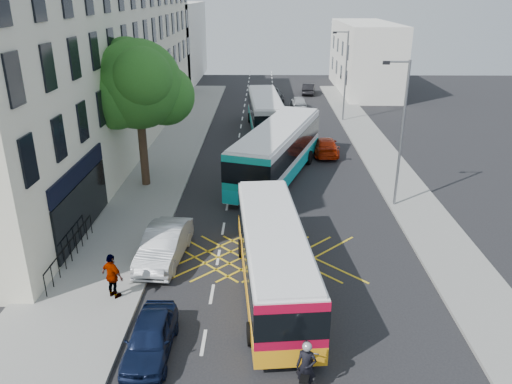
{
  "coord_description": "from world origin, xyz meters",
  "views": [
    {
      "loc": [
        -1.15,
        -14.14,
        11.39
      ],
      "look_at": [
        -1.5,
        8.63,
        2.2
      ],
      "focal_mm": 35.0,
      "sensor_mm": 36.0,
      "label": 1
    }
  ],
  "objects_px": {
    "red_hatchback": "(325,146)",
    "parked_car_silver": "(164,245)",
    "street_tree": "(137,85)",
    "bus_mid": "(277,151)",
    "lamp_near": "(401,127)",
    "pedestrian_far": "(113,276)",
    "bus_far": "(265,112)",
    "bus_near": "(273,256)",
    "distant_car_grey": "(271,94)",
    "lamp_far": "(345,72)",
    "distant_car_dark": "(309,89)",
    "parked_car_blue": "(150,338)",
    "distant_car_silver": "(298,102)",
    "motorbike": "(306,369)"
  },
  "relations": [
    {
      "from": "lamp_far",
      "to": "parked_car_silver",
      "type": "relative_size",
      "value": 1.71
    },
    {
      "from": "bus_mid",
      "to": "distant_car_dark",
      "type": "height_order",
      "value": "bus_mid"
    },
    {
      "from": "street_tree",
      "to": "motorbike",
      "type": "height_order",
      "value": "street_tree"
    },
    {
      "from": "red_hatchback",
      "to": "parked_car_silver",
      "type": "bearing_deg",
      "value": 61.35
    },
    {
      "from": "street_tree",
      "to": "motorbike",
      "type": "xyz_separation_m",
      "value": [
        8.68,
        -17.23,
        -5.41
      ]
    },
    {
      "from": "parked_car_blue",
      "to": "red_hatchback",
      "type": "relative_size",
      "value": 0.84
    },
    {
      "from": "bus_mid",
      "to": "bus_far",
      "type": "relative_size",
      "value": 1.13
    },
    {
      "from": "bus_mid",
      "to": "motorbike",
      "type": "bearing_deg",
      "value": -70.9
    },
    {
      "from": "red_hatchback",
      "to": "parked_car_blue",
      "type": "bearing_deg",
      "value": 70.26
    },
    {
      "from": "bus_far",
      "to": "distant_car_silver",
      "type": "relative_size",
      "value": 3.05
    },
    {
      "from": "motorbike",
      "to": "red_hatchback",
      "type": "xyz_separation_m",
      "value": [
        3.31,
        24.08,
        -0.24
      ]
    },
    {
      "from": "street_tree",
      "to": "bus_near",
      "type": "xyz_separation_m",
      "value": [
        7.79,
        -11.53,
        -4.78
      ]
    },
    {
      "from": "distant_car_silver",
      "to": "parked_car_silver",
      "type": "bearing_deg",
      "value": 72.53
    },
    {
      "from": "distant_car_silver",
      "to": "pedestrian_far",
      "type": "bearing_deg",
      "value": 71.63
    },
    {
      "from": "bus_near",
      "to": "distant_car_grey",
      "type": "height_order",
      "value": "bus_near"
    },
    {
      "from": "bus_near",
      "to": "lamp_near",
      "type": "bearing_deg",
      "value": 45.62
    },
    {
      "from": "distant_car_dark",
      "to": "parked_car_blue",
      "type": "bearing_deg",
      "value": 86.62
    },
    {
      "from": "street_tree",
      "to": "bus_mid",
      "type": "height_order",
      "value": "street_tree"
    },
    {
      "from": "distant_car_silver",
      "to": "distant_car_dark",
      "type": "distance_m",
      "value": 7.76
    },
    {
      "from": "bus_far",
      "to": "distant_car_dark",
      "type": "xyz_separation_m",
      "value": [
        5.19,
        16.79,
        -0.96
      ]
    },
    {
      "from": "lamp_far",
      "to": "bus_near",
      "type": "xyz_separation_m",
      "value": [
        -6.92,
        -28.56,
        -3.11
      ]
    },
    {
      "from": "bus_near",
      "to": "distant_car_grey",
      "type": "bearing_deg",
      "value": 83.94
    },
    {
      "from": "motorbike",
      "to": "parked_car_blue",
      "type": "height_order",
      "value": "motorbike"
    },
    {
      "from": "lamp_far",
      "to": "motorbike",
      "type": "height_order",
      "value": "lamp_far"
    },
    {
      "from": "distant_car_dark",
      "to": "bus_mid",
      "type": "bearing_deg",
      "value": 89.02
    },
    {
      "from": "lamp_near",
      "to": "bus_mid",
      "type": "bearing_deg",
      "value": 143.97
    },
    {
      "from": "bus_far",
      "to": "lamp_near",
      "type": "bearing_deg",
      "value": -70.8
    },
    {
      "from": "motorbike",
      "to": "lamp_far",
      "type": "bearing_deg",
      "value": 94.73
    },
    {
      "from": "distant_car_dark",
      "to": "parked_car_silver",
      "type": "bearing_deg",
      "value": 83.95
    },
    {
      "from": "lamp_near",
      "to": "pedestrian_far",
      "type": "relative_size",
      "value": 4.27
    },
    {
      "from": "street_tree",
      "to": "bus_far",
      "type": "relative_size",
      "value": 0.8
    },
    {
      "from": "distant_car_dark",
      "to": "distant_car_grey",
      "type": "bearing_deg",
      "value": 47.7
    },
    {
      "from": "lamp_near",
      "to": "lamp_far",
      "type": "distance_m",
      "value": 20.0
    },
    {
      "from": "bus_mid",
      "to": "bus_far",
      "type": "xyz_separation_m",
      "value": [
        -0.75,
        11.95,
        -0.2
      ]
    },
    {
      "from": "street_tree",
      "to": "parked_car_silver",
      "type": "relative_size",
      "value": 1.88
    },
    {
      "from": "street_tree",
      "to": "distant_car_dark",
      "type": "relative_size",
      "value": 2.25
    },
    {
      "from": "distant_car_silver",
      "to": "street_tree",
      "type": "bearing_deg",
      "value": 60.99
    },
    {
      "from": "bus_mid",
      "to": "red_hatchback",
      "type": "relative_size",
      "value": 2.83
    },
    {
      "from": "street_tree",
      "to": "motorbike",
      "type": "bearing_deg",
      "value": -63.25
    },
    {
      "from": "distant_car_silver",
      "to": "distant_car_dark",
      "type": "height_order",
      "value": "distant_car_dark"
    },
    {
      "from": "parked_car_silver",
      "to": "distant_car_dark",
      "type": "xyz_separation_m",
      "value": [
        9.78,
        39.69,
        -0.12
      ]
    },
    {
      "from": "lamp_far",
      "to": "pedestrian_far",
      "type": "bearing_deg",
      "value": -114.13
    },
    {
      "from": "distant_car_silver",
      "to": "distant_car_dark",
      "type": "xyz_separation_m",
      "value": [
        1.68,
        7.57,
        0.03
      ]
    },
    {
      "from": "lamp_far",
      "to": "motorbike",
      "type": "distance_m",
      "value": 34.99
    },
    {
      "from": "bus_near",
      "to": "motorbike",
      "type": "distance_m",
      "value": 5.8
    },
    {
      "from": "motorbike",
      "to": "pedestrian_far",
      "type": "relative_size",
      "value": 1.1
    },
    {
      "from": "distant_car_grey",
      "to": "distant_car_silver",
      "type": "xyz_separation_m",
      "value": [
        2.81,
        -3.81,
        -0.08
      ]
    },
    {
      "from": "bus_mid",
      "to": "parked_car_silver",
      "type": "distance_m",
      "value": 12.23
    },
    {
      "from": "lamp_near",
      "to": "pedestrian_far",
      "type": "bearing_deg",
      "value": -144.37
    },
    {
      "from": "bus_far",
      "to": "distant_car_dark",
      "type": "bearing_deg",
      "value": 68.62
    }
  ]
}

